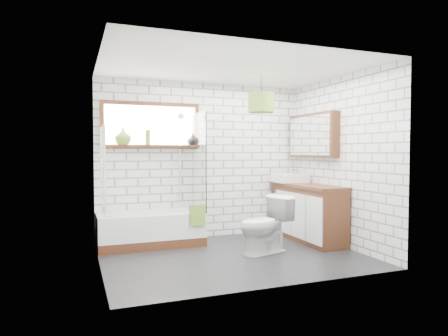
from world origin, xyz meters
name	(u,v)px	position (x,y,z in m)	size (l,w,h in m)	color
floor	(233,256)	(0.00, 0.00, -0.01)	(3.40, 2.60, 0.01)	black
ceiling	(233,67)	(0.00, 0.00, 2.50)	(3.40, 2.60, 0.01)	white
wall_back	(203,161)	(0.00, 1.30, 1.25)	(3.40, 0.01, 2.50)	white
wall_front	(281,166)	(0.00, -1.30, 1.25)	(3.40, 0.01, 2.50)	white
wall_left	(99,164)	(-1.70, 0.00, 1.25)	(0.01, 2.60, 2.50)	white
wall_right	(340,162)	(1.70, 0.00, 1.25)	(0.01, 2.60, 2.50)	white
window	(151,125)	(-0.85, 1.26, 1.80)	(1.52, 0.16, 0.68)	#3D1E10
towel_radiator	(103,168)	(-1.66, 0.00, 1.20)	(0.06, 0.52, 1.00)	white
mirror_cabinet	(313,136)	(1.62, 0.60, 1.65)	(0.16, 1.20, 0.70)	#3D1E10
shower_riser	(180,155)	(-0.40, 1.26, 1.35)	(0.02, 0.02, 1.30)	silver
bathtub	(151,229)	(-0.93, 0.96, 0.25)	(1.53, 0.67, 0.49)	white
shower_screen	(199,161)	(-0.18, 0.96, 1.24)	(0.02, 0.72, 1.50)	white
towel_green	(197,215)	(-0.31, 0.63, 0.47)	(0.23, 0.06, 0.31)	olive
towel_beige	(197,215)	(-0.31, 0.63, 0.47)	(0.22, 0.06, 0.29)	tan
vanity	(307,212)	(1.45, 0.48, 0.44)	(0.50, 1.55, 0.89)	#3D1E10
basin	(290,178)	(1.39, 0.91, 0.96)	(0.50, 0.44, 0.15)	white
tap	(298,175)	(1.55, 0.91, 1.01)	(0.03, 0.03, 0.15)	silver
toilet	(265,225)	(0.47, 0.00, 0.39)	(0.77, 0.44, 0.79)	white
vase_olive	(123,138)	(-1.28, 1.23, 1.61)	(0.24, 0.24, 0.25)	olive
vase_dark	(193,141)	(-0.20, 1.23, 1.57)	(0.17, 0.17, 0.18)	black
bottle	(148,139)	(-0.91, 1.23, 1.59)	(0.07, 0.07, 0.23)	olive
pendant	(261,103)	(0.56, 0.32, 2.10)	(0.38, 0.38, 0.28)	olive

